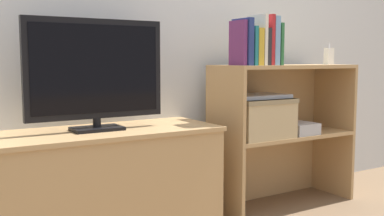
# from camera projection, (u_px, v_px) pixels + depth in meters

# --- Properties ---
(tv_stand) EXTENTS (1.12, 0.43, 0.51)m
(tv_stand) POSITION_uv_depth(u_px,v_px,m) (98.00, 186.00, 2.03)
(tv_stand) COLOR tan
(tv_stand) RESTS_ON ground_plane
(tv) EXTENTS (0.62, 0.14, 0.49)m
(tv) POSITION_uv_depth(u_px,v_px,m) (96.00, 72.00, 1.98)
(tv) COLOR black
(tv) RESTS_ON tv_stand
(bookshelf_lower_tier) EXTENTS (0.83, 0.33, 0.41)m
(bookshelf_lower_tier) POSITION_uv_depth(u_px,v_px,m) (275.00, 156.00, 2.61)
(bookshelf_lower_tier) COLOR tan
(bookshelf_lower_tier) RESTS_ON ground_plane
(bookshelf_upper_tier) EXTENTS (0.83, 0.33, 0.39)m
(bookshelf_upper_tier) POSITION_uv_depth(u_px,v_px,m) (277.00, 88.00, 2.56)
(bookshelf_upper_tier) COLOR tan
(bookshelf_upper_tier) RESTS_ON bookshelf_lower_tier
(book_plum) EXTENTS (0.02, 0.13, 0.22)m
(book_plum) POSITION_uv_depth(u_px,v_px,m) (238.00, 43.00, 2.24)
(book_plum) COLOR #6B2D66
(book_plum) RESTS_ON bookshelf_upper_tier
(book_navy) EXTENTS (0.03, 0.15, 0.23)m
(book_navy) POSITION_uv_depth(u_px,v_px,m) (242.00, 42.00, 2.25)
(book_navy) COLOR navy
(book_navy) RESTS_ON bookshelf_upper_tier
(book_teal) EXTENTS (0.02, 0.15, 0.19)m
(book_teal) POSITION_uv_depth(u_px,v_px,m) (247.00, 46.00, 2.27)
(book_teal) COLOR #1E7075
(book_teal) RESTS_ON bookshelf_upper_tier
(book_mustard) EXTENTS (0.03, 0.15, 0.19)m
(book_mustard) POSITION_uv_depth(u_px,v_px,m) (252.00, 47.00, 2.29)
(book_mustard) COLOR gold
(book_mustard) RESTS_ON bookshelf_upper_tier
(book_ivory) EXTENTS (0.02, 0.15, 0.26)m
(book_ivory) POSITION_uv_depth(u_px,v_px,m) (257.00, 40.00, 2.30)
(book_ivory) COLOR silver
(book_ivory) RESTS_ON bookshelf_upper_tier
(book_charcoal) EXTENTS (0.02, 0.15, 0.19)m
(book_charcoal) POSITION_uv_depth(u_px,v_px,m) (261.00, 47.00, 2.32)
(book_charcoal) COLOR #232328
(book_charcoal) RESTS_ON bookshelf_upper_tier
(book_crimson) EXTENTS (0.02, 0.13, 0.26)m
(book_crimson) POSITION_uv_depth(u_px,v_px,m) (265.00, 40.00, 2.33)
(book_crimson) COLOR #B22328
(book_crimson) RESTS_ON bookshelf_upper_tier
(book_skyblue) EXTENTS (0.03, 0.14, 0.25)m
(book_skyblue) POSITION_uv_depth(u_px,v_px,m) (269.00, 41.00, 2.34)
(book_skyblue) COLOR #709ECC
(book_skyblue) RESTS_ON bookshelf_upper_tier
(book_forest) EXTENTS (0.02, 0.14, 0.22)m
(book_forest) POSITION_uv_depth(u_px,v_px,m) (274.00, 44.00, 2.36)
(book_forest) COLOR #286638
(book_forest) RESTS_ON bookshelf_upper_tier
(baby_monitor) EXTENTS (0.05, 0.04, 0.13)m
(baby_monitor) POSITION_uv_depth(u_px,v_px,m) (329.00, 56.00, 2.68)
(baby_monitor) COLOR white
(baby_monitor) RESTS_ON bookshelf_upper_tier
(storage_basket_left) EXTENTS (0.34, 0.30, 0.21)m
(storage_basket_left) POSITION_uv_depth(u_px,v_px,m) (256.00, 116.00, 2.41)
(storage_basket_left) COLOR tan
(storage_basket_left) RESTS_ON bookshelf_lower_tier
(laptop) EXTENTS (0.33, 0.22, 0.02)m
(laptop) POSITION_uv_depth(u_px,v_px,m) (256.00, 96.00, 2.40)
(laptop) COLOR #BCBCC1
(laptop) RESTS_ON storage_basket_left
(magazine_stack) EXTENTS (0.17, 0.25, 0.06)m
(magazine_stack) POSITION_uv_depth(u_px,v_px,m) (294.00, 127.00, 2.54)
(magazine_stack) COLOR #B2B2B7
(magazine_stack) RESTS_ON bookshelf_lower_tier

